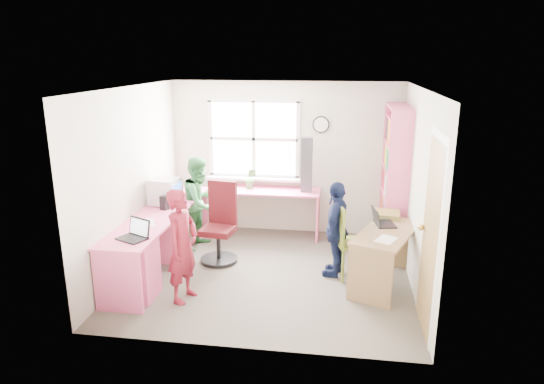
# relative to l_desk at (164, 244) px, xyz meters

# --- Properties ---
(room) EXTENTS (3.64, 3.44, 2.44)m
(room) POSITION_rel_l_desk_xyz_m (1.32, 0.38, 0.76)
(room) COLOR #484139
(room) RESTS_ON ground
(l_desk) EXTENTS (2.38, 2.95, 0.75)m
(l_desk) POSITION_rel_l_desk_xyz_m (0.00, 0.00, 0.00)
(l_desk) COLOR pink
(l_desk) RESTS_ON ground
(right_desk) EXTENTS (0.98, 1.35, 0.71)m
(right_desk) POSITION_rel_l_desk_xyz_m (2.78, 0.20, 0.06)
(right_desk) COLOR olive
(right_desk) RESTS_ON ground
(bookshelf) EXTENTS (0.30, 1.02, 2.10)m
(bookshelf) POSITION_rel_l_desk_xyz_m (2.96, 1.47, 0.55)
(bookshelf) COLOR pink
(bookshelf) RESTS_ON ground
(swivel_chair) EXTENTS (0.58, 0.58, 1.11)m
(swivel_chair) POSITION_rel_l_desk_xyz_m (0.56, 0.66, 0.02)
(swivel_chair) COLOR black
(swivel_chair) RESTS_ON ground
(wooden_chair) EXTENTS (0.51, 0.51, 0.97)m
(wooden_chair) POSITION_rel_l_desk_xyz_m (2.31, 0.36, 0.07)
(wooden_chair) COLOR olive
(wooden_chair) RESTS_ON ground
(crt_monitor) EXTENTS (0.42, 0.38, 0.37)m
(crt_monitor) POSITION_rel_l_desk_xyz_m (-0.24, 0.73, 0.48)
(crt_monitor) COLOR silver
(crt_monitor) RESTS_ON l_desk
(laptop_left) EXTENTS (0.40, 0.38, 0.22)m
(laptop_left) POSITION_rel_l_desk_xyz_m (-0.12, -0.57, 0.35)
(laptop_left) COLOR black
(laptop_left) RESTS_ON l_desk
(laptop_right) EXTENTS (0.32, 0.36, 0.22)m
(laptop_right) POSITION_rel_l_desk_xyz_m (2.72, 0.42, 0.30)
(laptop_right) COLOR black
(laptop_right) RESTS_ON right_desk
(speaker_a) EXTENTS (0.11, 0.11, 0.19)m
(speaker_a) POSITION_rel_l_desk_xyz_m (-0.17, 0.51, 0.39)
(speaker_a) COLOR black
(speaker_a) RESTS_ON l_desk
(speaker_b) EXTENTS (0.09, 0.09, 0.16)m
(speaker_b) POSITION_rel_l_desk_xyz_m (-0.15, 1.12, 0.38)
(speaker_b) COLOR black
(speaker_b) RESTS_ON l_desk
(cd_tower) EXTENTS (0.17, 0.15, 0.84)m
(cd_tower) POSITION_rel_l_desk_xyz_m (1.67, 1.71, 0.72)
(cd_tower) COLOR black
(cd_tower) RESTS_ON l_desk
(game_box) EXTENTS (0.36, 0.36, 0.07)m
(game_box) POSITION_rel_l_desk_xyz_m (2.81, 0.76, 0.29)
(game_box) COLOR red
(game_box) RESTS_ON right_desk
(paper_a) EXTENTS (0.34, 0.39, 0.00)m
(paper_a) POSITION_rel_l_desk_xyz_m (-0.21, -0.06, 0.30)
(paper_a) COLOR silver
(paper_a) RESTS_ON l_desk
(paper_b) EXTENTS (0.30, 0.34, 0.00)m
(paper_b) POSITION_rel_l_desk_xyz_m (2.74, -0.10, 0.25)
(paper_b) COLOR silver
(paper_b) RESTS_ON right_desk
(potted_plant) EXTENTS (0.20, 0.17, 0.33)m
(potted_plant) POSITION_rel_l_desk_xyz_m (0.79, 1.73, 0.46)
(potted_plant) COLOR #32732E
(potted_plant) RESTS_ON l_desk
(person_red) EXTENTS (0.43, 0.55, 1.34)m
(person_red) POSITION_rel_l_desk_xyz_m (0.43, -0.53, 0.21)
(person_red) COLOR maroon
(person_red) RESTS_ON ground
(person_green) EXTENTS (0.68, 0.78, 1.37)m
(person_green) POSITION_rel_l_desk_xyz_m (0.15, 1.11, 0.23)
(person_green) COLOR #317C3C
(person_green) RESTS_ON ground
(person_navy) EXTENTS (0.46, 0.78, 1.25)m
(person_navy) POSITION_rel_l_desk_xyz_m (2.16, 0.41, 0.17)
(person_navy) COLOR #141C3F
(person_navy) RESTS_ON ground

